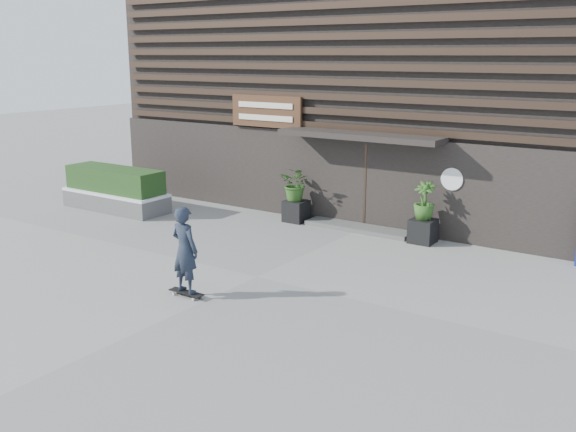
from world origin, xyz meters
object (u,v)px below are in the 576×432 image
Objects in this scene: planter_pot_left at (296,211)px; skateboarder at (185,250)px; raised_bed at (116,201)px; planter_pot_right at (423,231)px.

skateboarder is (1.44, -6.09, 0.64)m from planter_pot_left.
skateboarder is at bearing -76.67° from planter_pot_left.
skateboarder is (6.79, -4.25, 0.69)m from raised_bed.
skateboarder is at bearing -32.02° from raised_bed.
raised_bed is at bearing -168.60° from planter_pot_right.
planter_pot_left is 5.66m from raised_bed.
planter_pot_left is at bearing 19.02° from raised_bed.
planter_pot_left is 0.17× the size of raised_bed.
raised_bed is at bearing 147.98° from skateboarder.
planter_pot_left is at bearing 180.00° from planter_pot_right.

